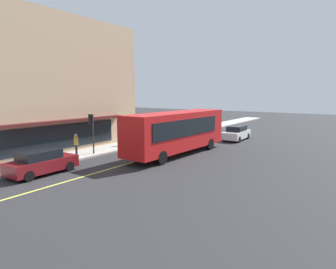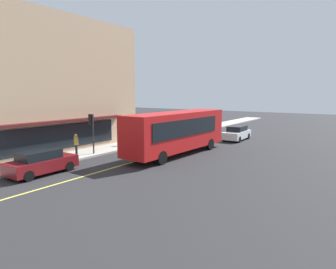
# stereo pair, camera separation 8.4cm
# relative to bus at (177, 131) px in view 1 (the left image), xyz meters

# --- Properties ---
(ground) EXTENTS (120.00, 120.00, 0.00)m
(ground) POSITION_rel_bus_xyz_m (-1.79, 1.22, -1.99)
(ground) COLOR #28282B
(sidewalk) EXTENTS (80.00, 2.89, 0.15)m
(sidewalk) POSITION_rel_bus_xyz_m (-1.79, 6.31, -1.91)
(sidewalk) COLOR #B2ADA3
(sidewalk) RESTS_ON ground
(lane_centre_stripe) EXTENTS (36.00, 0.16, 0.01)m
(lane_centre_stripe) POSITION_rel_bus_xyz_m (-1.79, 1.22, -1.98)
(lane_centre_stripe) COLOR #D8D14C
(lane_centre_stripe) RESTS_ON ground
(storefront_building) EXTENTS (18.45, 10.57, 11.47)m
(storefront_building) POSITION_rel_bus_xyz_m (-5.31, 12.73, 3.74)
(storefront_building) COLOR tan
(storefront_building) RESTS_ON ground
(bus) EXTENTS (11.23, 3.00, 3.50)m
(bus) POSITION_rel_bus_xyz_m (0.00, 0.00, 0.00)
(bus) COLOR red
(bus) RESTS_ON ground
(traffic_light) EXTENTS (0.30, 0.52, 3.20)m
(traffic_light) POSITION_rel_bus_xyz_m (-4.08, 5.63, 0.55)
(traffic_light) COLOR #2D2D33
(traffic_light) RESTS_ON sidewalk
(car_maroon) EXTENTS (4.31, 1.89, 1.52)m
(car_maroon) POSITION_rel_bus_xyz_m (-9.87, 3.82, -1.24)
(car_maroon) COLOR maroon
(car_maroon) RESTS_ON ground
(car_white) EXTENTS (4.34, 1.93, 1.52)m
(car_white) POSITION_rel_bus_xyz_m (10.02, -1.18, -1.24)
(car_white) COLOR white
(car_white) RESTS_ON ground
(pedestrian_by_curb) EXTENTS (0.34, 0.34, 1.61)m
(pedestrian_by_curb) POSITION_rel_bus_xyz_m (0.35, 5.89, -0.87)
(pedestrian_by_curb) COLOR black
(pedestrian_by_curb) RESTS_ON sidewalk
(pedestrian_at_corner) EXTENTS (0.34, 0.34, 1.69)m
(pedestrian_at_corner) POSITION_rel_bus_xyz_m (-5.26, 6.16, -0.82)
(pedestrian_at_corner) COLOR black
(pedestrian_at_corner) RESTS_ON sidewalk
(pedestrian_mid_block) EXTENTS (0.34, 0.34, 1.75)m
(pedestrian_mid_block) POSITION_rel_bus_xyz_m (6.74, 6.94, -0.78)
(pedestrian_mid_block) COLOR black
(pedestrian_mid_block) RESTS_ON sidewalk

